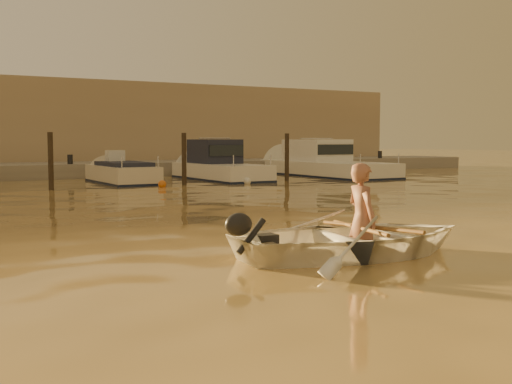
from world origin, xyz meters
TOP-DOWN VIEW (x-y plane):
  - ground_plane at (0.00, 0.00)m, footprint 160.00×160.00m
  - dinghy at (0.93, -1.39)m, footprint 4.08×3.15m
  - person at (1.03, -1.40)m, footprint 0.48×0.66m
  - outboard_motor at (-0.56, -1.20)m, footprint 0.94×0.51m
  - oar_port at (1.18, -1.42)m, footprint 0.24×2.10m
  - oar_starboard at (0.98, -1.39)m, footprint 0.68×2.02m
  - moored_boat_3 at (3.06, 16.00)m, footprint 1.77×5.21m
  - moored_boat_4 at (7.49, 16.00)m, footprint 2.13×6.61m
  - moored_boat_5 at (13.17, 16.00)m, footprint 2.67×8.81m
  - piling_2 at (-0.20, 13.80)m, footprint 0.18×0.18m
  - piling_3 at (4.80, 13.80)m, footprint 0.18×0.18m
  - piling_4 at (9.50, 13.80)m, footprint 0.18×0.18m
  - fender_d at (3.66, 13.22)m, footprint 0.30×0.30m
  - fender_e at (7.18, 13.08)m, footprint 0.30×0.30m
  - quay at (0.00, 21.50)m, footprint 52.00×4.00m

SIDE VIEW (x-z plane):
  - ground_plane at x=0.00m, z-range 0.00..0.00m
  - fender_d at x=3.66m, z-range -0.05..0.25m
  - fender_e at x=7.18m, z-range -0.05..0.25m
  - quay at x=0.00m, z-range -0.35..0.65m
  - moored_boat_3 at x=3.06m, z-range -0.25..0.70m
  - dinghy at x=0.93m, z-range -0.12..0.66m
  - outboard_motor at x=-0.56m, z-range -0.07..0.63m
  - oar_port at x=1.18m, z-range 0.35..0.49m
  - oar_starboard at x=0.98m, z-range 0.35..0.49m
  - person at x=1.03m, z-range -0.30..1.40m
  - moored_boat_4 at x=7.49m, z-range -0.25..1.50m
  - moored_boat_5 at x=13.17m, z-range -0.25..1.50m
  - piling_2 at x=-0.20m, z-range -0.20..2.00m
  - piling_3 at x=4.80m, z-range -0.20..2.00m
  - piling_4 at x=9.50m, z-range -0.20..2.00m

